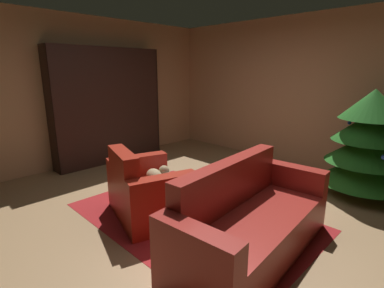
{
  "coord_description": "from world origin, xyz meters",
  "views": [
    {
      "loc": [
        2.33,
        -2.45,
        1.73
      ],
      "look_at": [
        -0.24,
        0.12,
        0.8
      ],
      "focal_mm": 27.28,
      "sensor_mm": 36.0,
      "label": 1
    }
  ],
  "objects_px": {
    "bookshelf_unit": "(115,106)",
    "couch_red": "(250,223)",
    "bottle_on_table": "(194,182)",
    "book_stack_on_table": "(181,183)",
    "coffee_table": "(182,188)",
    "decorated_tree": "(368,143)",
    "armchair_red": "(147,192)"
  },
  "relations": [
    {
      "from": "armchair_red",
      "to": "couch_red",
      "type": "bearing_deg",
      "value": 11.39
    },
    {
      "from": "armchair_red",
      "to": "bottle_on_table",
      "type": "distance_m",
      "value": 0.62
    },
    {
      "from": "book_stack_on_table",
      "to": "bottle_on_table",
      "type": "xyz_separation_m",
      "value": [
        0.18,
        0.04,
        0.05
      ]
    },
    {
      "from": "book_stack_on_table",
      "to": "bookshelf_unit",
      "type": "bearing_deg",
      "value": 164.35
    },
    {
      "from": "bottle_on_table",
      "to": "decorated_tree",
      "type": "bearing_deg",
      "value": 62.79
    },
    {
      "from": "armchair_red",
      "to": "coffee_table",
      "type": "relative_size",
      "value": 1.64
    },
    {
      "from": "couch_red",
      "to": "decorated_tree",
      "type": "relative_size",
      "value": 1.34
    },
    {
      "from": "coffee_table",
      "to": "book_stack_on_table",
      "type": "distance_m",
      "value": 0.09
    },
    {
      "from": "bookshelf_unit",
      "to": "bottle_on_table",
      "type": "height_order",
      "value": "bookshelf_unit"
    },
    {
      "from": "coffee_table",
      "to": "couch_red",
      "type": "bearing_deg",
      "value": -1.68
    },
    {
      "from": "bookshelf_unit",
      "to": "coffee_table",
      "type": "xyz_separation_m",
      "value": [
        2.6,
        -0.7,
        -0.68
      ]
    },
    {
      "from": "bookshelf_unit",
      "to": "book_stack_on_table",
      "type": "xyz_separation_m",
      "value": [
        2.62,
        -0.74,
        -0.61
      ]
    },
    {
      "from": "bookshelf_unit",
      "to": "couch_red",
      "type": "xyz_separation_m",
      "value": [
        3.58,
        -0.73,
        -0.75
      ]
    },
    {
      "from": "bookshelf_unit",
      "to": "bottle_on_table",
      "type": "xyz_separation_m",
      "value": [
        2.81,
        -0.7,
        -0.56
      ]
    },
    {
      "from": "armchair_red",
      "to": "couch_red",
      "type": "relative_size",
      "value": 0.61
    },
    {
      "from": "bookshelf_unit",
      "to": "armchair_red",
      "type": "xyz_separation_m",
      "value": [
        2.29,
        -0.99,
        -0.75
      ]
    },
    {
      "from": "armchair_red",
      "to": "bottle_on_table",
      "type": "bearing_deg",
      "value": 29.5
    },
    {
      "from": "bookshelf_unit",
      "to": "decorated_tree",
      "type": "xyz_separation_m",
      "value": [
        3.95,
        1.52,
        -0.3
      ]
    },
    {
      "from": "bookshelf_unit",
      "to": "book_stack_on_table",
      "type": "bearing_deg",
      "value": -15.65
    },
    {
      "from": "bookshelf_unit",
      "to": "couch_red",
      "type": "height_order",
      "value": "bookshelf_unit"
    },
    {
      "from": "bookshelf_unit",
      "to": "armchair_red",
      "type": "distance_m",
      "value": 2.61
    },
    {
      "from": "decorated_tree",
      "to": "bottle_on_table",
      "type": "bearing_deg",
      "value": -117.21
    },
    {
      "from": "bottle_on_table",
      "to": "armchair_red",
      "type": "bearing_deg",
      "value": -150.5
    },
    {
      "from": "book_stack_on_table",
      "to": "decorated_tree",
      "type": "bearing_deg",
      "value": 59.61
    },
    {
      "from": "couch_red",
      "to": "book_stack_on_table",
      "type": "xyz_separation_m",
      "value": [
        -0.96,
        -0.01,
        0.14
      ]
    },
    {
      "from": "couch_red",
      "to": "coffee_table",
      "type": "distance_m",
      "value": 0.98
    },
    {
      "from": "book_stack_on_table",
      "to": "bottle_on_table",
      "type": "relative_size",
      "value": 0.96
    },
    {
      "from": "coffee_table",
      "to": "decorated_tree",
      "type": "xyz_separation_m",
      "value": [
        1.35,
        2.23,
        0.38
      ]
    },
    {
      "from": "bookshelf_unit",
      "to": "decorated_tree",
      "type": "bearing_deg",
      "value": 21.11
    },
    {
      "from": "bottle_on_table",
      "to": "decorated_tree",
      "type": "distance_m",
      "value": 2.51
    },
    {
      "from": "bookshelf_unit",
      "to": "armchair_red",
      "type": "relative_size",
      "value": 1.74
    },
    {
      "from": "bottle_on_table",
      "to": "couch_red",
      "type": "bearing_deg",
      "value": -2.29
    }
  ]
}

